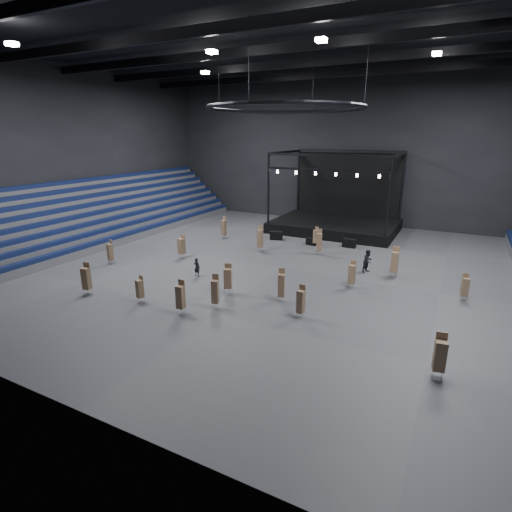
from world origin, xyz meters
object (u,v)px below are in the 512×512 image
at_px(flight_case_right, 349,243).
at_px(flight_case_mid, 311,242).
at_px(flight_case_left, 276,236).
at_px(chair_stack_15, 301,301).
at_px(chair_stack_13, 110,252).
at_px(chair_stack_14, 140,288).
at_px(chair_stack_8, 281,285).
at_px(man_center, 197,267).
at_px(stage, 337,218).
at_px(chair_stack_1, 86,278).
at_px(crew_member, 368,261).
at_px(chair_stack_2, 316,236).
at_px(chair_stack_0, 228,278).
at_px(chair_stack_10, 181,296).
at_px(chair_stack_16, 182,246).
at_px(chair_stack_5, 260,238).
at_px(chair_stack_4, 224,227).
at_px(chair_stack_6, 215,291).
at_px(chair_stack_7, 319,242).
at_px(chair_stack_11, 395,261).
at_px(chair_stack_9, 465,287).
at_px(chair_stack_3, 440,355).
at_px(chair_stack_12, 352,274).

bearing_deg(flight_case_right, flight_case_mid, -166.63).
xyz_separation_m(flight_case_left, chair_stack_15, (9.42, -17.04, 0.68)).
height_order(chair_stack_13, chair_stack_14, chair_stack_13).
bearing_deg(chair_stack_15, chair_stack_14, -160.88).
relative_size(flight_case_left, chair_stack_14, 0.72).
bearing_deg(chair_stack_8, chair_stack_14, -168.68).
xyz_separation_m(chair_stack_8, chair_stack_15, (2.13, -1.83, -0.08)).
xyz_separation_m(flight_case_mid, chair_stack_15, (5.26, -16.72, 0.78)).
relative_size(chair_stack_8, man_center, 1.53).
xyz_separation_m(stage, flight_case_mid, (-0.33, -7.98, -1.10)).
xyz_separation_m(chair_stack_1, chair_stack_14, (4.39, 0.66, -0.23)).
height_order(chair_stack_14, crew_member, crew_member).
bearing_deg(flight_case_right, chair_stack_2, -160.51).
height_order(chair_stack_0, chair_stack_10, chair_stack_10).
xyz_separation_m(flight_case_mid, chair_stack_16, (-9.11, -9.93, 0.84)).
bearing_deg(chair_stack_5, chair_stack_4, 149.35).
height_order(chair_stack_4, chair_stack_16, chair_stack_4).
relative_size(flight_case_mid, chair_stack_16, 0.48).
relative_size(chair_stack_6, chair_stack_7, 0.93).
relative_size(stage, chair_stack_11, 5.56).
bearing_deg(chair_stack_0, chair_stack_8, -14.65).
distance_m(chair_stack_9, chair_stack_14, 22.33).
xyz_separation_m(chair_stack_6, chair_stack_9, (14.63, 8.92, -0.17)).
xyz_separation_m(chair_stack_14, man_center, (0.40, 6.10, -0.24)).
xyz_separation_m(chair_stack_9, chair_stack_14, (-19.73, -10.47, -0.01)).
bearing_deg(chair_stack_0, crew_member, 28.34).
xyz_separation_m(chair_stack_0, chair_stack_15, (6.11, -1.35, -0.07)).
relative_size(chair_stack_6, chair_stack_10, 1.03).
height_order(chair_stack_14, man_center, chair_stack_14).
height_order(chair_stack_3, chair_stack_15, chair_stack_3).
distance_m(chair_stack_9, chair_stack_11, 5.79).
bearing_deg(chair_stack_12, man_center, -158.35).
bearing_deg(chair_stack_11, chair_stack_1, -147.70).
bearing_deg(flight_case_right, chair_stack_14, -114.25).
bearing_deg(flight_case_left, chair_stack_10, -83.22).
relative_size(chair_stack_8, chair_stack_13, 1.08).
xyz_separation_m(flight_case_mid, chair_stack_8, (3.13, -14.89, 0.85)).
distance_m(flight_case_right, chair_stack_14, 22.31).
bearing_deg(chair_stack_15, flight_case_left, 123.74).
distance_m(chair_stack_4, chair_stack_16, 8.10).
xyz_separation_m(flight_case_left, chair_stack_5, (0.42, -4.78, 0.85)).
bearing_deg(chair_stack_0, chair_stack_2, 63.33).
height_order(flight_case_mid, chair_stack_15, chair_stack_15).
xyz_separation_m(chair_stack_9, chair_stack_12, (-7.52, -1.26, 0.11)).
height_order(chair_stack_2, chair_stack_4, chair_stack_4).
xyz_separation_m(flight_case_mid, chair_stack_14, (-5.40, -19.44, 0.65)).
relative_size(stage, crew_member, 7.22).
height_order(chair_stack_7, chair_stack_14, chair_stack_7).
height_order(chair_stack_1, chair_stack_11, chair_stack_11).
xyz_separation_m(chair_stack_5, crew_member, (10.82, -1.53, -0.33)).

